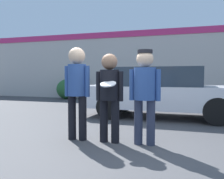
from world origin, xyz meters
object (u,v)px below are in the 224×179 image
at_px(person_left, 77,85).
at_px(shrub, 66,89).
at_px(person_middle_with_frisbee, 109,90).
at_px(person_right, 145,88).
at_px(parked_car_near, 162,92).

bearing_deg(person_left, shrub, 120.28).
xyz_separation_m(person_middle_with_frisbee, shrub, (-4.95, 7.38, -0.43)).
bearing_deg(person_right, person_left, -177.06).
relative_size(person_right, parked_car_near, 0.37).
distance_m(person_left, person_middle_with_frisbee, 0.64).
bearing_deg(shrub, person_left, -59.72).
xyz_separation_m(person_middle_with_frisbee, parked_car_near, (0.56, 3.09, -0.20)).
xyz_separation_m(person_left, person_middle_with_frisbee, (0.64, 0.02, -0.09)).
distance_m(person_left, person_right, 1.27).
bearing_deg(shrub, person_middle_with_frisbee, -56.11).
relative_size(parked_car_near, shrub, 4.39).
height_order(person_right, shrub, person_right).
distance_m(person_left, shrub, 8.58).
relative_size(person_middle_with_frisbee, person_right, 0.97).
height_order(person_left, person_right, person_left).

